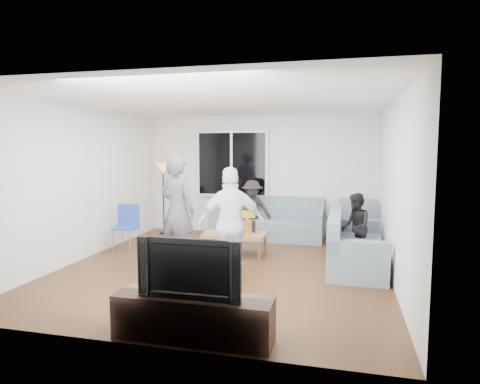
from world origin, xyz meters
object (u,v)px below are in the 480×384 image
(coffee_table, at_px, (235,244))
(tv_console, at_px, (193,318))
(sofa_right_section, at_px, (356,241))
(side_chair, at_px, (126,228))
(spectator_right, at_px, (355,227))
(television, at_px, (192,266))
(player_right, at_px, (231,225))
(floor_lamp, at_px, (164,199))
(spectator_back, at_px, (252,209))
(sofa_back_section, at_px, (267,219))
(player_left, at_px, (177,210))

(coffee_table, distance_m, tv_console, 3.30)
(sofa_right_section, relative_size, side_chair, 2.33)
(spectator_right, bearing_deg, television, -35.47)
(sofa_right_section, relative_size, coffee_table, 1.82)
(spectator_right, xyz_separation_m, television, (-1.63, -3.42, 0.17))
(side_chair, xyz_separation_m, player_right, (2.33, -1.19, 0.39))
(sofa_right_section, xyz_separation_m, player_right, (-1.74, -1.16, 0.39))
(coffee_table, height_order, spectator_right, spectator_right)
(floor_lamp, bearing_deg, tv_console, -62.80)
(side_chair, height_order, spectator_back, spectator_back)
(player_right, bearing_deg, sofa_back_section, -108.06)
(side_chair, height_order, tv_console, side_chair)
(tv_console, bearing_deg, spectator_right, 64.50)
(spectator_back, bearing_deg, floor_lamp, 165.08)
(player_right, bearing_deg, player_left, -50.55)
(player_right, xyz_separation_m, tv_console, (0.11, -1.87, -0.60))
(television, bearing_deg, spectator_right, 64.50)
(coffee_table, distance_m, spectator_right, 2.10)
(sofa_back_section, relative_size, sofa_right_section, 1.15)
(sofa_back_section, height_order, side_chair, side_chair)
(player_left, relative_size, player_right, 1.08)
(sofa_right_section, bearing_deg, floor_lamp, 67.17)
(side_chair, relative_size, television, 0.83)
(tv_console, bearing_deg, sofa_right_section, 61.66)
(player_left, bearing_deg, coffee_table, -123.35)
(sofa_back_section, height_order, player_right, player_right)
(spectator_back, bearing_deg, side_chair, -155.50)
(tv_console, bearing_deg, floor_lamp, 117.20)
(side_chair, distance_m, tv_console, 3.92)
(spectator_back, height_order, television, spectator_back)
(spectator_back, distance_m, tv_console, 4.84)
(sofa_right_section, bearing_deg, tv_console, 151.66)
(side_chair, xyz_separation_m, spectator_right, (4.07, 0.36, 0.14))
(tv_console, bearing_deg, spectator_back, 95.30)
(coffee_table, distance_m, floor_lamp, 2.55)
(side_chair, height_order, floor_lamp, floor_lamp)
(sofa_back_section, height_order, coffee_table, sofa_back_section)
(sofa_back_section, distance_m, side_chair, 2.89)
(player_right, bearing_deg, floor_lamp, -69.02)
(floor_lamp, xyz_separation_m, spectator_right, (4.07, -1.32, -0.21))
(coffee_table, relative_size, spectator_right, 0.96)
(spectator_back, relative_size, tv_console, 0.76)
(player_right, height_order, spectator_right, player_right)
(side_chair, bearing_deg, player_left, -31.87)
(player_left, distance_m, spectator_back, 2.37)
(coffee_table, distance_m, spectator_back, 1.58)
(tv_console, xyz_separation_m, television, (-0.00, 0.00, 0.52))
(player_left, xyz_separation_m, spectator_right, (2.85, 0.85, -0.31))
(coffee_table, bearing_deg, spectator_right, 4.14)
(floor_lamp, relative_size, spectator_right, 1.36)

